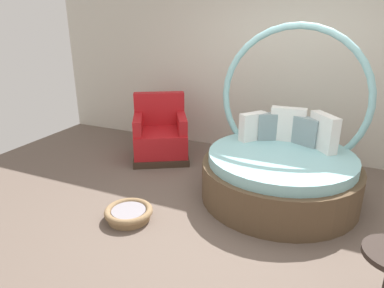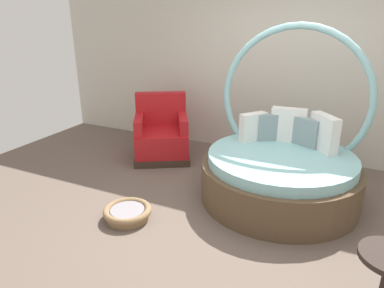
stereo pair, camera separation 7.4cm
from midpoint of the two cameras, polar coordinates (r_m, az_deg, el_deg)
The scene contains 5 objects.
ground_plane at distance 3.82m, azimuth 8.20°, elevation -12.19°, with size 8.00×8.00×0.02m, color #66564C.
back_wall at distance 5.30m, azimuth 15.61°, elevation 13.76°, with size 8.00×0.12×2.99m, color beige.
round_daybed at distance 4.19m, azimuth 13.98°, elevation -3.35°, with size 1.80×1.80×1.97m.
red_armchair at distance 5.25m, azimuth -5.62°, elevation 1.30°, with size 1.09×1.09×0.94m.
pet_basket at distance 3.80m, azimuth -10.90°, elevation -11.07°, with size 0.51×0.51×0.13m.
Camera 1 is at (0.79, -3.14, 2.02)m, focal length 32.51 mm.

